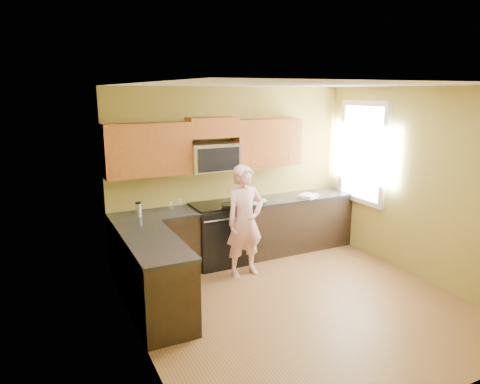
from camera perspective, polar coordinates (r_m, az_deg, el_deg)
floor at (r=5.72m, az=7.81°, el=-14.31°), size 4.00×4.00×0.00m
ceiling at (r=5.08m, az=8.79°, el=13.83°), size 4.00×4.00×0.00m
wall_back at (r=6.94m, az=-1.07°, el=2.56°), size 4.00×0.00×4.00m
wall_front at (r=3.84m, az=25.47°, el=-7.63°), size 4.00×0.00×4.00m
wall_left at (r=4.46m, az=-13.54°, el=-3.88°), size 0.00×4.00×4.00m
wall_right at (r=6.56m, az=22.86°, el=0.89°), size 0.00×4.00×4.00m
cabinet_back_run at (r=6.91m, az=0.02°, el=-5.30°), size 4.00×0.60×0.88m
cabinet_left_run at (r=5.39m, az=-11.31°, el=-11.07°), size 0.60×1.60×0.88m
countertop_back at (r=6.77m, az=0.06°, el=-1.63°), size 4.00×0.62×0.04m
countertop_left at (r=5.22m, az=-11.43°, el=-6.44°), size 0.62×1.60×0.04m
stove at (r=6.71m, az=-2.96°, el=-5.55°), size 0.76×0.65×0.95m
microwave at (r=6.58m, az=-3.49°, el=2.84°), size 0.76×0.40×0.42m
upper_cab_left at (r=6.31m, az=-11.94°, el=2.12°), size 1.22×0.33×0.75m
upper_cab_right at (r=7.02m, az=3.50°, el=3.49°), size 1.12×0.33×0.75m
upper_cab_over_mw at (r=6.53m, az=-3.69°, el=8.51°), size 0.76×0.33×0.30m
window at (r=7.32m, az=15.91°, el=4.99°), size 0.06×1.06×1.66m
woman at (r=6.19m, az=0.65°, el=-3.89°), size 0.62×0.43×1.63m
frying_pan at (r=6.39m, az=-1.36°, el=-2.06°), size 0.39×0.49×0.06m
butter_tub at (r=6.55m, az=0.10°, el=-1.94°), size 0.15×0.15×0.10m
toast_slice at (r=6.70m, az=1.42°, el=-1.54°), size 0.14×0.14×0.01m
napkin_a at (r=6.60m, az=2.01°, el=-1.55°), size 0.13×0.14×0.06m
napkin_b at (r=6.77m, az=3.06°, el=-1.16°), size 0.13×0.14×0.07m
dish_towel at (r=7.19m, az=8.98°, el=-0.52°), size 0.38×0.36×0.05m
travel_mug at (r=6.30m, az=-13.21°, el=-2.91°), size 0.09×0.09×0.18m
glass_a at (r=6.37m, az=-13.18°, el=-2.18°), size 0.08×0.08×0.12m
glass_b at (r=6.61m, az=-7.86°, el=-1.39°), size 0.09×0.09×0.12m
glass_c at (r=6.47m, az=-9.12°, el=-1.77°), size 0.07×0.07×0.12m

